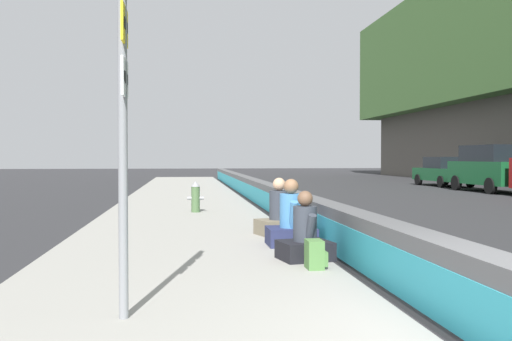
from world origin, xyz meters
The scene contains 8 objects.
route_sign_post centered at (1.30, 3.19, 2.23)m, with size 0.44×0.09×3.60m.
fire_hydrant centered at (11.65, 2.32, 0.59)m, with size 0.26×0.46×0.88m.
seated_person_foreground centered at (4.10, 0.82, 0.47)m, with size 0.77×0.86×1.04m.
seated_person_middle centered at (5.49, 0.76, 0.51)m, with size 0.74×0.84×1.17m.
seated_person_rear centered at (6.81, 0.75, 0.50)m, with size 0.90×0.98×1.14m.
backpack centered at (3.41, 0.82, 0.33)m, with size 0.32×0.28×0.40m.
parked_car_midline centered at (21.29, -12.09, 1.18)m, with size 4.85×2.17×2.28m.
parked_car_far centered at (26.74, -12.33, 0.86)m, with size 4.55×2.06×1.71m.
Camera 1 is at (-4.15, 2.61, 1.69)m, focal length 39.27 mm.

